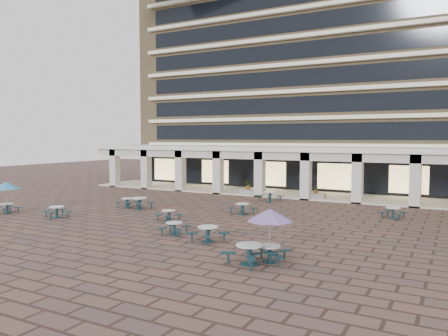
{
  "coord_description": "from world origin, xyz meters",
  "views": [
    {
      "loc": [
        13.4,
        -22.92,
        5.22
      ],
      "look_at": [
        -0.63,
        3.0,
        3.16
      ],
      "focal_mm": 35.0,
      "sensor_mm": 36.0,
      "label": 1
    }
  ],
  "objects": [
    {
      "name": "picnic_table_5",
      "position": [
        -8.43,
        2.19,
        0.41
      ],
      "size": [
        1.62,
        1.62,
        0.69
      ],
      "rotation": [
        0.0,
        0.0,
        0.07
      ],
      "color": "#13313A",
      "rests_on": "ground"
    },
    {
      "name": "picnic_table_8",
      "position": [
        -2.62,
        -0.66,
        0.39
      ],
      "size": [
        1.71,
        1.71,
        0.65
      ],
      "rotation": [
        0.0,
        0.0,
        -0.28
      ],
      "color": "#13313A",
      "rests_on": "ground"
    },
    {
      "name": "picnic_table_10",
      "position": [
        0.48,
        3.6,
        0.44
      ],
      "size": [
        1.96,
        1.96,
        0.74
      ],
      "rotation": [
        0.0,
        0.0,
        -0.31
      ],
      "color": "#13313A",
      "rests_on": "ground"
    },
    {
      "name": "picnic_table_13",
      "position": [
        9.73,
        6.82,
        0.43
      ],
      "size": [
        1.8,
        1.8,
        0.72
      ],
      "rotation": [
        0.0,
        0.0,
        -0.17
      ],
      "color": "#13313A",
      "rests_on": "ground"
    },
    {
      "name": "retail_arcade",
      "position": [
        0.0,
        14.8,
        3.0
      ],
      "size": [
        42.0,
        6.6,
        4.4
      ],
      "color": "white",
      "rests_on": "ground"
    },
    {
      "name": "picnic_table_4",
      "position": [
        -14.0,
        -3.8,
        1.85
      ],
      "size": [
        1.88,
        1.88,
        2.17
      ],
      "rotation": [
        0.0,
        0.0,
        -0.1
      ],
      "color": "#13313A",
      "rests_on": "ground"
    },
    {
      "name": "picnic_table_1",
      "position": [
        0.0,
        -3.8,
        0.4
      ],
      "size": [
        1.63,
        1.63,
        0.67
      ],
      "rotation": [
        0.0,
        0.0,
        0.12
      ],
      "color": "#13313A",
      "rests_on": "ground"
    },
    {
      "name": "planter_left",
      "position": [
        -3.44,
        12.9,
        0.56
      ],
      "size": [
        1.5,
        0.88,
        1.32
      ],
      "color": "gray",
      "rests_on": "ground"
    },
    {
      "name": "picnic_table_12",
      "position": [
        -0.14,
        10.0,
        0.49
      ],
      "size": [
        2.24,
        2.24,
        0.81
      ],
      "rotation": [
        0.0,
        0.0,
        -0.43
      ],
      "color": "#13313A",
      "rests_on": "ground"
    },
    {
      "name": "picnic_table_9",
      "position": [
        -7.11,
        1.95,
        0.49
      ],
      "size": [
        2.06,
        2.06,
        0.83
      ],
      "rotation": [
        0.0,
        0.0,
        -0.17
      ],
      "color": "#13313A",
      "rests_on": "ground"
    },
    {
      "name": "picnic_table_0",
      "position": [
        -9.66,
        -3.31,
        0.43
      ],
      "size": [
        1.99,
        1.99,
        0.73
      ],
      "rotation": [
        0.0,
        0.0,
        -0.41
      ],
      "color": "#13313A",
      "rests_on": "ground"
    },
    {
      "name": "ground",
      "position": [
        0.0,
        0.0,
        0.0
      ],
      "size": [
        120.0,
        120.0,
        0.0
      ],
      "primitive_type": "plane",
      "color": "brown",
      "rests_on": "ground"
    },
    {
      "name": "planter_right",
      "position": [
        2.86,
        12.9,
        0.46
      ],
      "size": [
        1.5,
        0.74,
        1.2
      ],
      "color": "gray",
      "rests_on": "ground"
    },
    {
      "name": "apartment_building",
      "position": [
        0.0,
        25.47,
        12.6
      ],
      "size": [
        40.0,
        15.5,
        25.2
      ],
      "color": "#8D754F",
      "rests_on": "ground"
    },
    {
      "name": "picnic_table_6",
      "position": [
        6.51,
        -6.16,
        1.91
      ],
      "size": [
        1.94,
        1.94,
        2.24
      ],
      "rotation": [
        0.0,
        0.0,
        0.11
      ],
      "color": "#13313A",
      "rests_on": "ground"
    },
    {
      "name": "picnic_table_7",
      "position": [
        2.44,
        -4.35,
        0.47
      ],
      "size": [
        2.06,
        2.06,
        0.78
      ],
      "rotation": [
        0.0,
        0.0,
        -0.29
      ],
      "color": "#13313A",
      "rests_on": "ground"
    },
    {
      "name": "picnic_table_3",
      "position": [
        5.93,
        -6.91,
        0.5
      ],
      "size": [
        2.21,
        2.21,
        0.84
      ],
      "rotation": [
        0.0,
        0.0,
        -0.28
      ],
      "color": "#13313A",
      "rests_on": "ground"
    }
  ]
}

